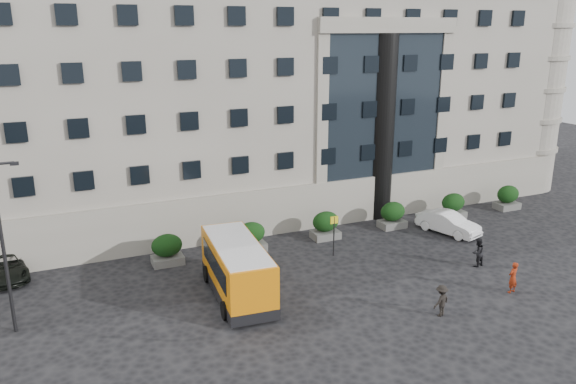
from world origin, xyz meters
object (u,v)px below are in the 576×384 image
hedge_c (326,225)px  white_taxi (448,223)px  hedge_e (453,206)px  bus_stop_sign (334,229)px  hedge_b (251,236)px  hedge_f (508,197)px  hedge_d (393,215)px  parked_car_d (4,266)px  pedestrian_c (441,301)px  hedge_a (167,249)px  minibus (237,267)px  pedestrian_a (513,277)px  pedestrian_b (478,252)px  street_lamp (4,242)px

hedge_c → white_taxi: hedge_c is taller
hedge_e → bus_stop_sign: bearing=-166.1°
hedge_b → hedge_f: same height
hedge_c → hedge_d: (5.20, 0.00, 0.00)m
hedge_b → parked_car_d: bearing=172.6°
bus_stop_sign → pedestrian_c: bearing=-81.9°
bus_stop_sign → hedge_a: bearing=163.6°
hedge_b → white_taxi: hedge_b is taller
hedge_c → hedge_d: size_ratio=1.00×
minibus → pedestrian_a: 14.35m
hedge_a → white_taxi: hedge_a is taller
hedge_b → white_taxi: size_ratio=0.42×
hedge_f → pedestrian_b: 12.19m
bus_stop_sign → parked_car_d: size_ratio=0.54×
street_lamp → minibus: bearing=-3.8°
hedge_b → hedge_d: (10.40, 0.00, 0.00)m
hedge_b → pedestrian_b: bearing=-33.9°
hedge_a → street_lamp: bearing=-148.8°
hedge_b → pedestrian_a: hedge_b is taller
hedge_e → parked_car_d: 29.51m
hedge_d → hedge_c: bearing=180.0°
hedge_c → minibus: (-7.94, -5.49, 0.65)m
street_lamp → parked_car_d: size_ratio=1.72×
minibus → hedge_e: bearing=21.1°
street_lamp → parked_car_d: street_lamp is taller
minibus → pedestrian_b: bearing=-3.8°
bus_stop_sign → white_taxi: bearing=2.3°
pedestrian_a → pedestrian_b: (0.67, 3.39, 0.01)m
hedge_d → hedge_f: 10.40m
hedge_e → street_lamp: 29.34m
parked_car_d → pedestrian_a: (24.38, -12.71, 0.20)m
street_lamp → white_taxi: size_ratio=1.83×
hedge_e → parked_car_d: hedge_e is taller
hedge_d → pedestrian_c: hedge_d is taller
hedge_f → parked_car_d: (-34.65, 1.81, -0.28)m
minibus → pedestrian_b: (13.94, -2.03, -0.72)m
hedge_c → parked_car_d: hedge_c is taller
hedge_e → minibus: (-18.34, -5.49, 0.65)m
street_lamp → pedestrian_b: bearing=-6.4°
hedge_a → hedge_d: size_ratio=1.00×
parked_car_d → pedestrian_b: size_ratio=2.73×
hedge_d → hedge_e: same height
bus_stop_sign → minibus: size_ratio=0.36×
pedestrian_b → hedge_d: bearing=-93.2°
hedge_b → hedge_a: bearing=180.0°
hedge_f → minibus: minibus is taller
hedge_d → hedge_b: bearing=180.0°
hedge_b → hedge_e: size_ratio=1.00×
hedge_b → hedge_f: bearing=0.0°
hedge_d → hedge_e: 5.20m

